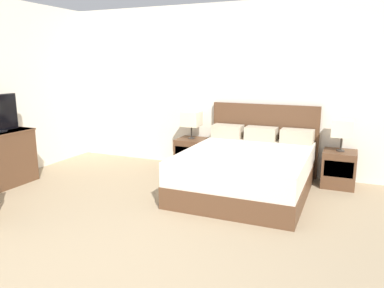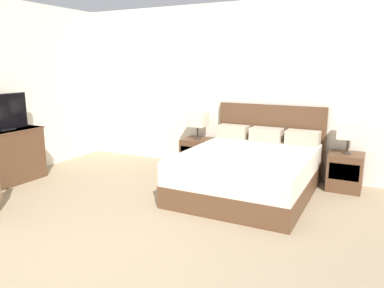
{
  "view_description": "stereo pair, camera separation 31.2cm",
  "coord_description": "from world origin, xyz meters",
  "px_view_note": "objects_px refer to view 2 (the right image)",
  "views": [
    {
      "loc": [
        1.8,
        -2.24,
        1.74
      ],
      "look_at": [
        -0.04,
        2.03,
        0.75
      ],
      "focal_mm": 35.0,
      "sensor_mm": 36.0,
      "label": 1
    },
    {
      "loc": [
        2.08,
        -2.1,
        1.74
      ],
      "look_at": [
        -0.04,
        2.03,
        0.75
      ],
      "focal_mm": 35.0,
      "sensor_mm": 36.0,
      "label": 2
    }
  ],
  "objects_px": {
    "table_lamp_right": "(349,130)",
    "dresser": "(6,156)",
    "nightstand_right": "(345,172)",
    "nightstand_left": "(197,154)",
    "tv": "(4,113)",
    "table_lamp_left": "(198,119)",
    "bed": "(250,170)"
  },
  "relations": [
    {
      "from": "table_lamp_right",
      "to": "dresser",
      "type": "distance_m",
      "value": 4.93
    },
    {
      "from": "nightstand_right",
      "to": "dresser",
      "type": "height_order",
      "value": "dresser"
    },
    {
      "from": "nightstand_left",
      "to": "nightstand_right",
      "type": "xyz_separation_m",
      "value": [
        2.33,
        0.0,
        0.0
      ]
    },
    {
      "from": "nightstand_right",
      "to": "tv",
      "type": "xyz_separation_m",
      "value": [
        -4.49,
        -1.96,
        0.79
      ]
    },
    {
      "from": "tv",
      "to": "nightstand_left",
      "type": "bearing_deg",
      "value": 42.12
    },
    {
      "from": "table_lamp_right",
      "to": "dresser",
      "type": "height_order",
      "value": "table_lamp_right"
    },
    {
      "from": "table_lamp_left",
      "to": "table_lamp_right",
      "type": "xyz_separation_m",
      "value": [
        2.33,
        0.0,
        0.0
      ]
    },
    {
      "from": "table_lamp_left",
      "to": "tv",
      "type": "bearing_deg",
      "value": -137.86
    },
    {
      "from": "table_lamp_left",
      "to": "dresser",
      "type": "bearing_deg",
      "value": -137.44
    },
    {
      "from": "nightstand_right",
      "to": "dresser",
      "type": "bearing_deg",
      "value": -156.14
    },
    {
      "from": "bed",
      "to": "tv",
      "type": "xyz_separation_m",
      "value": [
        -3.33,
        -1.23,
        0.74
      ]
    },
    {
      "from": "table_lamp_right",
      "to": "table_lamp_left",
      "type": "bearing_deg",
      "value": 180.0
    },
    {
      "from": "nightstand_right",
      "to": "table_lamp_left",
      "type": "distance_m",
      "value": 2.4
    },
    {
      "from": "bed",
      "to": "nightstand_left",
      "type": "height_order",
      "value": "bed"
    },
    {
      "from": "nightstand_left",
      "to": "table_lamp_right",
      "type": "height_order",
      "value": "table_lamp_right"
    },
    {
      "from": "table_lamp_right",
      "to": "tv",
      "type": "distance_m",
      "value": 4.9
    },
    {
      "from": "table_lamp_left",
      "to": "nightstand_left",
      "type": "bearing_deg",
      "value": -90.0
    },
    {
      "from": "nightstand_right",
      "to": "nightstand_left",
      "type": "bearing_deg",
      "value": 180.0
    },
    {
      "from": "bed",
      "to": "table_lamp_left",
      "type": "xyz_separation_m",
      "value": [
        -1.16,
        0.73,
        0.53
      ]
    },
    {
      "from": "table_lamp_right",
      "to": "dresser",
      "type": "relative_size",
      "value": 0.42
    },
    {
      "from": "nightstand_left",
      "to": "dresser",
      "type": "distance_m",
      "value": 2.94
    },
    {
      "from": "table_lamp_left",
      "to": "tv",
      "type": "xyz_separation_m",
      "value": [
        -2.16,
        -1.96,
        0.2
      ]
    },
    {
      "from": "nightstand_left",
      "to": "table_lamp_right",
      "type": "relative_size",
      "value": 1.15
    },
    {
      "from": "nightstand_left",
      "to": "nightstand_right",
      "type": "bearing_deg",
      "value": 0.0
    },
    {
      "from": "bed",
      "to": "nightstand_right",
      "type": "distance_m",
      "value": 1.37
    },
    {
      "from": "dresser",
      "to": "nightstand_right",
      "type": "bearing_deg",
      "value": 23.86
    },
    {
      "from": "table_lamp_left",
      "to": "table_lamp_right",
      "type": "height_order",
      "value": "same"
    },
    {
      "from": "nightstand_right",
      "to": "table_lamp_left",
      "type": "height_order",
      "value": "table_lamp_left"
    },
    {
      "from": "tv",
      "to": "bed",
      "type": "bearing_deg",
      "value": 20.26
    },
    {
      "from": "dresser",
      "to": "tv",
      "type": "height_order",
      "value": "tv"
    },
    {
      "from": "nightstand_left",
      "to": "table_lamp_right",
      "type": "distance_m",
      "value": 2.4
    },
    {
      "from": "bed",
      "to": "table_lamp_right",
      "type": "relative_size",
      "value": 4.56
    }
  ]
}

